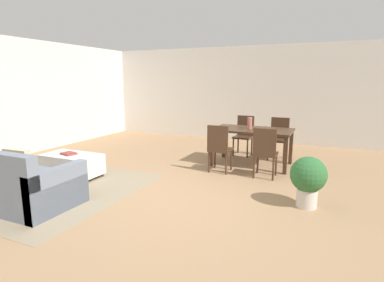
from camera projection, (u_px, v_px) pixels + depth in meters
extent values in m
plane|color=#9E7A56|center=(168.00, 197.00, 4.69)|extent=(10.80, 10.80, 0.00)
cube|color=silver|center=(251.00, 94.00, 8.90)|extent=(9.00, 0.12, 2.70)
cube|color=gray|center=(45.00, 187.00, 5.13)|extent=(3.00, 2.80, 0.01)
cube|color=slate|center=(8.00, 187.00, 4.54)|extent=(2.18, 0.96, 0.42)
cube|color=slate|center=(58.00, 190.00, 4.10)|extent=(0.14, 0.96, 0.62)
cube|color=beige|center=(18.00, 164.00, 4.18)|extent=(0.42, 0.12, 0.41)
cube|color=silver|center=(72.00, 164.00, 5.63)|extent=(1.06, 0.59, 0.36)
cylinder|color=#422B1C|center=(64.00, 169.00, 6.09)|extent=(0.05, 0.05, 0.06)
cylinder|color=#422B1C|center=(102.00, 175.00, 5.70)|extent=(0.05, 0.05, 0.06)
cylinder|color=#422B1C|center=(43.00, 176.00, 5.65)|extent=(0.05, 0.05, 0.06)
cylinder|color=#422B1C|center=(83.00, 183.00, 5.26)|extent=(0.05, 0.05, 0.06)
cube|color=#422B1C|center=(252.00, 130.00, 6.36)|extent=(1.59, 0.92, 0.04)
cube|color=#422B1C|center=(224.00, 142.00, 7.09)|extent=(0.07, 0.07, 0.72)
cube|color=#422B1C|center=(291.00, 147.00, 6.49)|extent=(0.07, 0.07, 0.72)
cube|color=#422B1C|center=(212.00, 149.00, 6.38)|extent=(0.07, 0.07, 0.72)
cube|color=#422B1C|center=(285.00, 156.00, 5.78)|extent=(0.07, 0.07, 0.72)
cube|color=#422B1C|center=(220.00, 150.00, 5.96)|extent=(0.40, 0.40, 0.04)
cube|color=#422B1C|center=(218.00, 138.00, 5.75)|extent=(0.40, 0.04, 0.47)
cylinder|color=#422B1C|center=(215.00, 158.00, 6.22)|extent=(0.04, 0.04, 0.41)
cylinder|color=#422B1C|center=(231.00, 160.00, 6.09)|extent=(0.04, 0.04, 0.41)
cylinder|color=#422B1C|center=(209.00, 162.00, 5.92)|extent=(0.04, 0.04, 0.41)
cylinder|color=#422B1C|center=(226.00, 164.00, 5.78)|extent=(0.04, 0.04, 0.41)
cube|color=#422B1C|center=(266.00, 154.00, 5.61)|extent=(0.41, 0.41, 0.04)
cube|color=#422B1C|center=(265.00, 142.00, 5.39)|extent=(0.40, 0.05, 0.47)
cylinder|color=#422B1C|center=(258.00, 163.00, 5.87)|extent=(0.04, 0.04, 0.41)
cylinder|color=#422B1C|center=(276.00, 165.00, 5.74)|extent=(0.04, 0.04, 0.41)
cylinder|color=#422B1C|center=(254.00, 167.00, 5.56)|extent=(0.04, 0.04, 0.41)
cylinder|color=#422B1C|center=(273.00, 169.00, 5.43)|extent=(0.04, 0.04, 0.41)
cube|color=#422B1C|center=(243.00, 137.00, 7.26)|extent=(0.42, 0.42, 0.04)
cube|color=#422B1C|center=(246.00, 125.00, 7.36)|extent=(0.40, 0.06, 0.47)
cylinder|color=#422B1C|center=(247.00, 149.00, 7.08)|extent=(0.04, 0.04, 0.41)
cylinder|color=#422B1C|center=(233.00, 147.00, 7.23)|extent=(0.04, 0.04, 0.41)
cylinder|color=#422B1C|center=(252.00, 146.00, 7.37)|extent=(0.04, 0.04, 0.41)
cylinder|color=#422B1C|center=(238.00, 145.00, 7.52)|extent=(0.04, 0.04, 0.41)
cube|color=#422B1C|center=(278.00, 140.00, 6.89)|extent=(0.41, 0.41, 0.04)
cube|color=#422B1C|center=(280.00, 128.00, 7.00)|extent=(0.40, 0.05, 0.47)
cylinder|color=#422B1C|center=(284.00, 152.00, 6.71)|extent=(0.04, 0.04, 0.41)
cylinder|color=#422B1C|center=(268.00, 151.00, 6.86)|extent=(0.04, 0.04, 0.41)
cylinder|color=#422B1C|center=(286.00, 149.00, 7.01)|extent=(0.04, 0.04, 0.41)
cylinder|color=#422B1C|center=(271.00, 148.00, 7.16)|extent=(0.04, 0.04, 0.41)
cylinder|color=#B26659|center=(250.00, 123.00, 6.35)|extent=(0.10, 0.10, 0.24)
cube|color=maroon|center=(69.00, 154.00, 5.59)|extent=(0.30, 0.25, 0.03)
cylinder|color=beige|center=(307.00, 198.00, 4.31)|extent=(0.28, 0.28, 0.26)
sphere|color=#2D6633|center=(308.00, 174.00, 4.25)|extent=(0.49, 0.49, 0.49)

